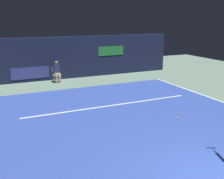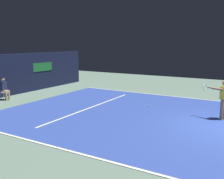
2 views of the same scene
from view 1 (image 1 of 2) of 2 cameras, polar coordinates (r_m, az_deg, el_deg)
ground_plane at (r=10.33m, az=4.20°, el=-6.45°), size 28.44×28.44×0.00m
court_surface at (r=10.33m, az=4.20°, el=-6.42°), size 9.75×10.97×0.01m
line_service at (r=11.94m, az=-0.25°, el=-3.36°), size 7.61×0.10×0.01m
back_wall at (r=17.43m, az=-8.89°, el=6.57°), size 13.95×0.33×2.60m
line_judge_on_chair at (r=16.43m, az=-11.42°, el=3.79°), size 0.46×0.55×1.32m
tennis_ball at (r=10.74m, az=13.47°, el=-5.72°), size 0.07×0.07×0.07m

